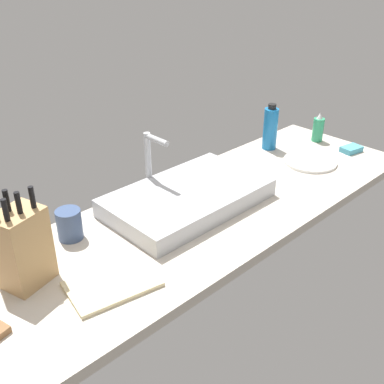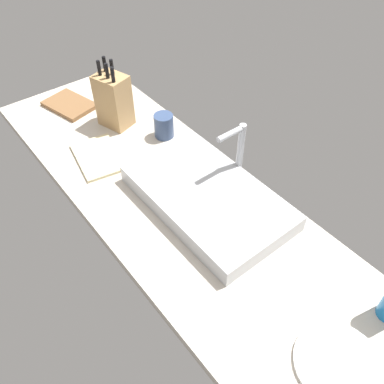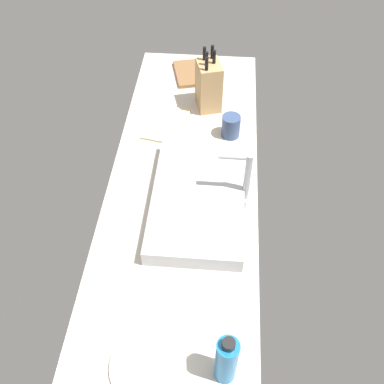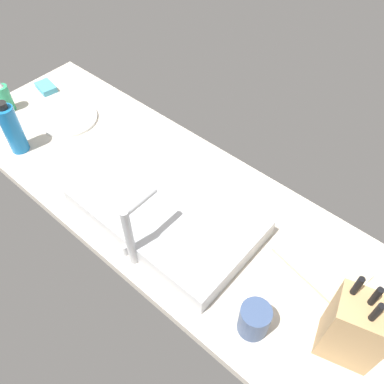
{
  "view_description": "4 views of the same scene",
  "coord_description": "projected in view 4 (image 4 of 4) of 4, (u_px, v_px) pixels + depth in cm",
  "views": [
    {
      "loc": [
        -93.19,
        -96.15,
        85.71
      ],
      "look_at": [
        4.18,
        4.88,
        9.46
      ],
      "focal_mm": 43.59,
      "sensor_mm": 36.0,
      "label": 1
    },
    {
      "loc": [
        72.96,
        -54.89,
        102.93
      ],
      "look_at": [
        0.83,
        2.44,
        9.54
      ],
      "focal_mm": 37.22,
      "sensor_mm": 36.0,
      "label": 2
    },
    {
      "loc": [
        113.17,
        13.44,
        132.61
      ],
      "look_at": [
        2.95,
        4.31,
        9.19
      ],
      "focal_mm": 42.65,
      "sensor_mm": 36.0,
      "label": 3
    },
    {
      "loc": [
        -49.91,
        56.55,
        102.99
      ],
      "look_at": [
        0.89,
        -1.87,
        10.93
      ],
      "focal_mm": 36.99,
      "sensor_mm": 36.0,
      "label": 4
    }
  ],
  "objects": [
    {
      "name": "countertop_slab",
      "position": [
        190.0,
        215.0,
        1.26
      ],
      "size": [
        196.16,
        57.54,
        3.5
      ],
      "primitive_type": "cube",
      "color": "beige",
      "rests_on": "ground"
    },
    {
      "name": "sink_basin",
      "position": [
        166.0,
        212.0,
        1.21
      ],
      "size": [
        56.25,
        33.28,
        6.42
      ],
      "primitive_type": "cube",
      "color": "#B7BABF",
      "rests_on": "countertop_slab"
    },
    {
      "name": "faucet",
      "position": [
        131.0,
        231.0,
        1.04
      ],
      "size": [
        5.5,
        11.84,
        23.27
      ],
      "color": "#B7BABF",
      "rests_on": "countertop_slab"
    },
    {
      "name": "knife_block",
      "position": [
        355.0,
        329.0,
        0.89
      ],
      "size": [
        14.8,
        12.86,
        27.87
      ],
      "rotation": [
        0.0,
        0.0,
        0.28
      ],
      "color": "tan",
      "rests_on": "countertop_slab"
    },
    {
      "name": "soap_bottle",
      "position": [
        5.0,
        97.0,
        1.53
      ],
      "size": [
        4.99,
        4.99,
        13.55
      ],
      "color": "#2D9966",
      "rests_on": "countertop_slab"
    },
    {
      "name": "water_bottle",
      "position": [
        12.0,
        129.0,
        1.36
      ],
      "size": [
        6.24,
        6.24,
        20.41
      ],
      "color": "#1970B7",
      "rests_on": "countertop_slab"
    },
    {
      "name": "dinner_plate",
      "position": [
        69.0,
        118.0,
        1.53
      ],
      "size": [
        21.8,
        21.8,
        1.2
      ],
      "primitive_type": "cylinder",
      "color": "white",
      "rests_on": "countertop_slab"
    },
    {
      "name": "dish_towel",
      "position": [
        322.0,
        263.0,
        1.12
      ],
      "size": [
        26.15,
        19.82,
        1.2
      ],
      "primitive_type": "cube",
      "rotation": [
        0.0,
        0.0,
        -0.18
      ],
      "color": "beige",
      "rests_on": "countertop_slab"
    },
    {
      "name": "coffee_mug",
      "position": [
        254.0,
        320.0,
        0.97
      ],
      "size": [
        7.8,
        7.8,
        9.79
      ],
      "primitive_type": "cylinder",
      "color": "#384C75",
      "rests_on": "countertop_slab"
    },
    {
      "name": "dish_sponge",
      "position": [
        46.0,
        87.0,
        1.65
      ],
      "size": [
        9.92,
        7.49,
        2.4
      ],
      "primitive_type": "cube",
      "rotation": [
        0.0,
        0.0,
        -0.18
      ],
      "color": "#4CA3BC",
      "rests_on": "countertop_slab"
    }
  ]
}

